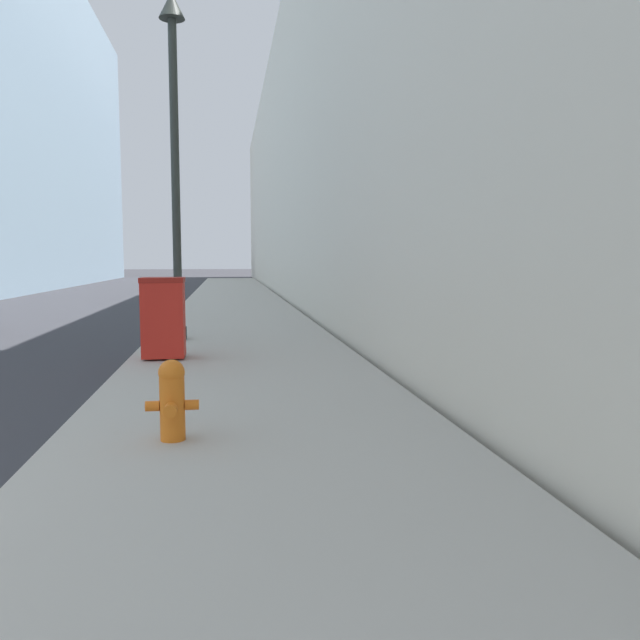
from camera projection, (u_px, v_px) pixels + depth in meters
The scene contains 5 objects.
sidewalk_right at pixel (236, 308), 21.12m from camera, with size 3.73×60.00×0.13m.
building_right_stone at pixel (401, 169), 29.58m from camera, with size 12.00×60.00×11.92m.
fire_hydrant at pixel (172, 398), 5.45m from camera, with size 0.46×0.34×0.72m.
trash_bin at pixel (163, 317), 9.87m from camera, with size 0.67×0.57×1.29m.
lamppost at pixel (174, 127), 11.93m from camera, with size 0.49×0.49×6.58m.
Camera 1 is at (5.09, -3.25, 1.73)m, focal length 35.00 mm.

